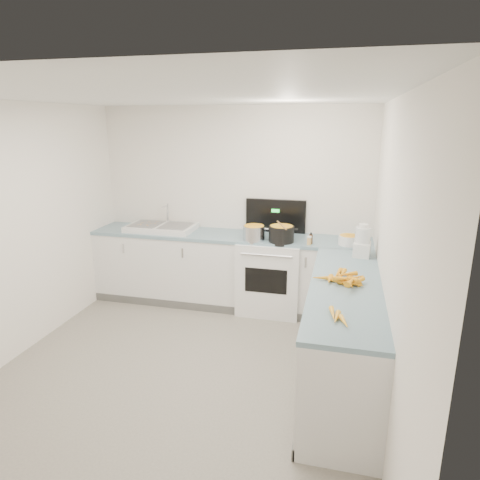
% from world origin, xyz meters
% --- Properties ---
extents(floor, '(3.50, 4.00, 0.00)m').
position_xyz_m(floor, '(0.00, 0.00, 0.00)').
color(floor, gray).
rests_on(floor, ground).
extents(ceiling, '(3.50, 4.00, 0.00)m').
position_xyz_m(ceiling, '(0.00, 0.00, 2.50)').
color(ceiling, white).
rests_on(ceiling, ground).
extents(wall_back, '(3.50, 0.00, 2.50)m').
position_xyz_m(wall_back, '(0.00, 2.00, 1.25)').
color(wall_back, white).
rests_on(wall_back, ground).
extents(wall_left, '(0.00, 4.00, 2.50)m').
position_xyz_m(wall_left, '(-1.75, 0.00, 1.25)').
color(wall_left, white).
rests_on(wall_left, ground).
extents(wall_right, '(0.00, 4.00, 2.50)m').
position_xyz_m(wall_right, '(1.75, 0.00, 1.25)').
color(wall_right, white).
rests_on(wall_right, ground).
extents(counter_back, '(3.50, 0.62, 0.94)m').
position_xyz_m(counter_back, '(0.00, 1.70, 0.47)').
color(counter_back, white).
rests_on(counter_back, ground).
extents(counter_right, '(0.62, 2.20, 0.94)m').
position_xyz_m(counter_right, '(1.45, 0.30, 0.47)').
color(counter_right, white).
rests_on(counter_right, ground).
extents(stove, '(0.76, 0.65, 1.36)m').
position_xyz_m(stove, '(0.55, 1.69, 0.47)').
color(stove, white).
rests_on(stove, ground).
extents(sink, '(0.86, 0.52, 0.31)m').
position_xyz_m(sink, '(-0.90, 1.70, 0.98)').
color(sink, white).
rests_on(sink, counter_back).
extents(steel_pot, '(0.32, 0.32, 0.20)m').
position_xyz_m(steel_pot, '(0.37, 1.52, 1.02)').
color(steel_pot, silver).
rests_on(steel_pot, stove).
extents(black_pot, '(0.39, 0.39, 0.21)m').
position_xyz_m(black_pot, '(0.69, 1.53, 1.03)').
color(black_pot, black).
rests_on(black_pot, stove).
extents(wooden_spoon, '(0.18, 0.39, 0.02)m').
position_xyz_m(wooden_spoon, '(0.69, 1.53, 1.14)').
color(wooden_spoon, '#AD7A47').
rests_on(wooden_spoon, black_pot).
extents(mixing_bowl, '(0.32, 0.32, 0.11)m').
position_xyz_m(mixing_bowl, '(1.46, 1.59, 1.00)').
color(mixing_bowl, white).
rests_on(mixing_bowl, counter_back).
extents(extract_bottle, '(0.04, 0.04, 0.11)m').
position_xyz_m(extract_bottle, '(1.04, 1.52, 0.99)').
color(extract_bottle, '#593319').
rests_on(extract_bottle, counter_back).
extents(spice_jar, '(0.05, 0.05, 0.09)m').
position_xyz_m(spice_jar, '(1.02, 1.48, 0.98)').
color(spice_jar, '#E5B266').
rests_on(spice_jar, counter_back).
extents(food_processor, '(0.19, 0.22, 0.35)m').
position_xyz_m(food_processor, '(1.60, 1.18, 1.09)').
color(food_processor, white).
rests_on(food_processor, counter_right).
extents(carrot_pile, '(0.45, 0.51, 0.09)m').
position_xyz_m(carrot_pile, '(1.43, 0.35, 0.98)').
color(carrot_pile, '#FCA81E').
rests_on(carrot_pile, counter_right).
extents(peeled_carrots, '(0.16, 0.30, 0.04)m').
position_xyz_m(peeled_carrots, '(1.39, -0.41, 0.96)').
color(peeled_carrots, '#FFAE26').
rests_on(peeled_carrots, counter_right).
extents(peelings, '(0.21, 0.25, 0.01)m').
position_xyz_m(peelings, '(-1.10, 1.69, 1.02)').
color(peelings, tan).
rests_on(peelings, sink).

